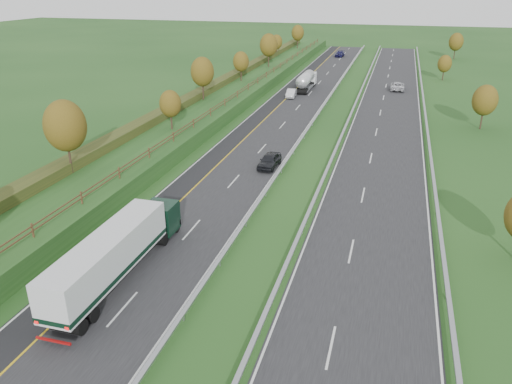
{
  "coord_description": "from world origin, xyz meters",
  "views": [
    {
      "loc": [
        17.4,
        -13.28,
        20.37
      ],
      "look_at": [
        5.81,
        27.86,
        2.2
      ],
      "focal_mm": 35.0,
      "sensor_mm": 36.0,
      "label": 1
    }
  ],
  "objects_px": {
    "road_tanker": "(306,80)",
    "car_silver_mid": "(291,93)",
    "car_small_far": "(340,54)",
    "car_oncoming": "(397,86)",
    "car_dark_near": "(270,161)",
    "box_lorry": "(117,252)"
  },
  "relations": [
    {
      "from": "road_tanker",
      "to": "car_oncoming",
      "type": "height_order",
      "value": "road_tanker"
    },
    {
      "from": "car_silver_mid",
      "to": "car_dark_near",
      "type": "bearing_deg",
      "value": -85.71
    },
    {
      "from": "car_small_far",
      "to": "car_oncoming",
      "type": "distance_m",
      "value": 47.87
    },
    {
      "from": "car_dark_near",
      "to": "car_oncoming",
      "type": "relative_size",
      "value": 0.83
    },
    {
      "from": "car_small_far",
      "to": "road_tanker",
      "type": "bearing_deg",
      "value": -86.78
    },
    {
      "from": "car_dark_near",
      "to": "car_silver_mid",
      "type": "xyz_separation_m",
      "value": [
        -5.53,
        38.26,
        -0.06
      ]
    },
    {
      "from": "car_dark_near",
      "to": "car_silver_mid",
      "type": "relative_size",
      "value": 1.05
    },
    {
      "from": "car_oncoming",
      "to": "car_dark_near",
      "type": "bearing_deg",
      "value": 74.17
    },
    {
      "from": "road_tanker",
      "to": "car_silver_mid",
      "type": "relative_size",
      "value": 2.45
    },
    {
      "from": "car_dark_near",
      "to": "car_silver_mid",
      "type": "distance_m",
      "value": 38.66
    },
    {
      "from": "car_dark_near",
      "to": "car_oncoming",
      "type": "bearing_deg",
      "value": 78.3
    },
    {
      "from": "car_dark_near",
      "to": "car_oncoming",
      "type": "distance_m",
      "value": 52.38
    },
    {
      "from": "box_lorry",
      "to": "car_dark_near",
      "type": "height_order",
      "value": "box_lorry"
    },
    {
      "from": "box_lorry",
      "to": "road_tanker",
      "type": "xyz_separation_m",
      "value": [
        0.58,
        72.43,
        -0.47
      ]
    },
    {
      "from": "road_tanker",
      "to": "car_small_far",
      "type": "relative_size",
      "value": 2.15
    },
    {
      "from": "box_lorry",
      "to": "road_tanker",
      "type": "bearing_deg",
      "value": 89.54
    },
    {
      "from": "car_silver_mid",
      "to": "box_lorry",
      "type": "bearing_deg",
      "value": -93.21
    },
    {
      "from": "car_dark_near",
      "to": "car_small_far",
      "type": "relative_size",
      "value": 0.92
    },
    {
      "from": "car_silver_mid",
      "to": "car_small_far",
      "type": "xyz_separation_m",
      "value": [
        2.2,
        57.1,
        0.0
      ]
    },
    {
      "from": "box_lorry",
      "to": "car_small_far",
      "type": "relative_size",
      "value": 3.13
    },
    {
      "from": "car_silver_mid",
      "to": "car_oncoming",
      "type": "distance_m",
      "value": 22.75
    },
    {
      "from": "road_tanker",
      "to": "car_dark_near",
      "type": "height_order",
      "value": "road_tanker"
    }
  ]
}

